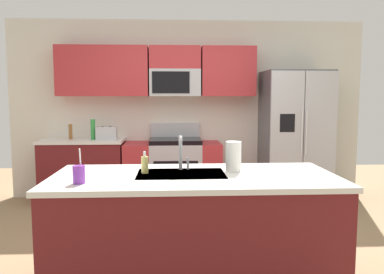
# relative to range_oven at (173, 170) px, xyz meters

# --- Properties ---
(ground_plane) EXTENTS (9.00, 9.00, 0.00)m
(ground_plane) POSITION_rel_range_oven_xyz_m (0.23, -1.80, -0.44)
(ground_plane) COLOR #997A56
(ground_plane) RESTS_ON ground
(kitchen_wall_unit) EXTENTS (5.20, 0.43, 2.60)m
(kitchen_wall_unit) POSITION_rel_range_oven_xyz_m (0.09, 0.28, 1.03)
(kitchen_wall_unit) COLOR silver
(kitchen_wall_unit) RESTS_ON ground
(back_counter) EXTENTS (1.15, 0.63, 0.90)m
(back_counter) POSITION_rel_range_oven_xyz_m (-1.26, -0.00, 0.01)
(back_counter) COLOR maroon
(back_counter) RESTS_ON ground
(range_oven) EXTENTS (1.36, 0.61, 1.10)m
(range_oven) POSITION_rel_range_oven_xyz_m (0.00, 0.00, 0.00)
(range_oven) COLOR #B7BABF
(range_oven) RESTS_ON ground
(refrigerator) EXTENTS (0.90, 0.76, 1.85)m
(refrigerator) POSITION_rel_range_oven_xyz_m (1.73, -0.07, 0.48)
(refrigerator) COLOR #4C4F54
(refrigerator) RESTS_ON ground
(island_counter) EXTENTS (2.17, 0.97, 0.90)m
(island_counter) POSITION_rel_range_oven_xyz_m (0.16, -2.53, 0.01)
(island_counter) COLOR maroon
(island_counter) RESTS_ON ground
(toaster) EXTENTS (0.28, 0.16, 0.18)m
(toaster) POSITION_rel_range_oven_xyz_m (-0.92, -0.05, 0.55)
(toaster) COLOR #B7BABF
(toaster) RESTS_ON back_counter
(pepper_mill) EXTENTS (0.05, 0.05, 0.21)m
(pepper_mill) POSITION_rel_range_oven_xyz_m (-1.42, -0.00, 0.56)
(pepper_mill) COLOR brown
(pepper_mill) RESTS_ON back_counter
(bottle_green) EXTENTS (0.06, 0.06, 0.28)m
(bottle_green) POSITION_rel_range_oven_xyz_m (-1.10, -0.05, 0.60)
(bottle_green) COLOR green
(bottle_green) RESTS_ON back_counter
(sink_faucet) EXTENTS (0.09, 0.21, 0.28)m
(sink_faucet) POSITION_rel_range_oven_xyz_m (0.06, -2.34, 0.62)
(sink_faucet) COLOR #B7BABF
(sink_faucet) RESTS_ON island_counter
(drink_cup_purple) EXTENTS (0.08, 0.08, 0.24)m
(drink_cup_purple) POSITION_rel_range_oven_xyz_m (-0.65, -2.78, 0.52)
(drink_cup_purple) COLOR purple
(drink_cup_purple) RESTS_ON island_counter
(soap_dispenser) EXTENTS (0.06, 0.06, 0.17)m
(soap_dispenser) POSITION_rel_range_oven_xyz_m (-0.23, -2.44, 0.53)
(soap_dispenser) COLOR #D8CC66
(soap_dispenser) RESTS_ON island_counter
(paper_towel_roll) EXTENTS (0.12, 0.12, 0.24)m
(paper_towel_roll) POSITION_rel_range_oven_xyz_m (0.48, -2.41, 0.58)
(paper_towel_roll) COLOR white
(paper_towel_roll) RESTS_ON island_counter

